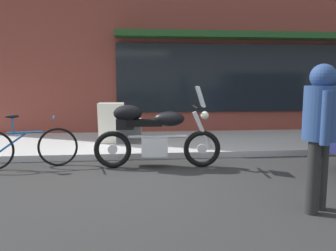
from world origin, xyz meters
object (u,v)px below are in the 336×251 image
at_px(touring_motorcycle, 150,133).
at_px(pedestrian_walking, 321,121).
at_px(sandwich_board_sign, 111,123).
at_px(parked_bicycle, 26,147).

relative_size(touring_motorcycle, pedestrian_walking, 1.30).
height_order(touring_motorcycle, sandwich_board_sign, touring_motorcycle).
bearing_deg(sandwich_board_sign, pedestrian_walking, -56.09).
bearing_deg(touring_motorcycle, pedestrian_walking, -50.27).
bearing_deg(pedestrian_walking, touring_motorcycle, 129.73).
bearing_deg(parked_bicycle, sandwich_board_sign, 49.10).
bearing_deg(parked_bicycle, touring_motorcycle, -3.16).
bearing_deg(touring_motorcycle, sandwich_board_sign, 114.93).
bearing_deg(pedestrian_walking, sandwich_board_sign, 123.91).
relative_size(touring_motorcycle, parked_bicycle, 1.30).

